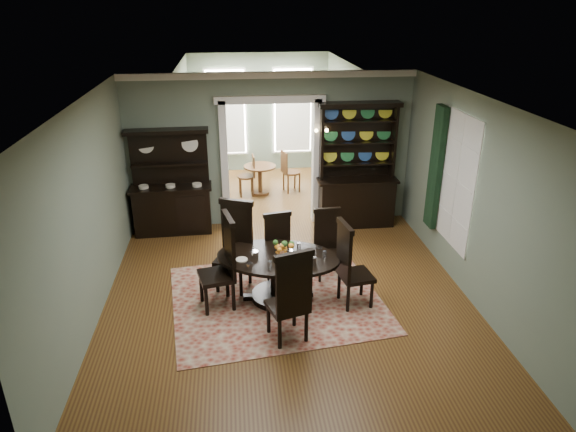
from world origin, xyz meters
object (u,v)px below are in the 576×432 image
(sideboard, at_px, (172,197))
(welsh_dresser, at_px, (356,182))
(dining_table, at_px, (278,269))
(parlor_table, at_px, (260,176))

(sideboard, distance_m, welsh_dresser, 3.61)
(sideboard, bearing_deg, dining_table, -58.22)
(sideboard, distance_m, parlor_table, 2.62)
(welsh_dresser, bearing_deg, dining_table, -123.97)
(sideboard, height_order, parlor_table, sideboard)
(dining_table, height_order, parlor_table, dining_table)
(sideboard, xyz_separation_m, parlor_table, (1.81, 1.88, -0.26))
(parlor_table, bearing_deg, dining_table, -90.20)
(sideboard, bearing_deg, welsh_dresser, -2.33)
(sideboard, bearing_deg, parlor_table, 44.29)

